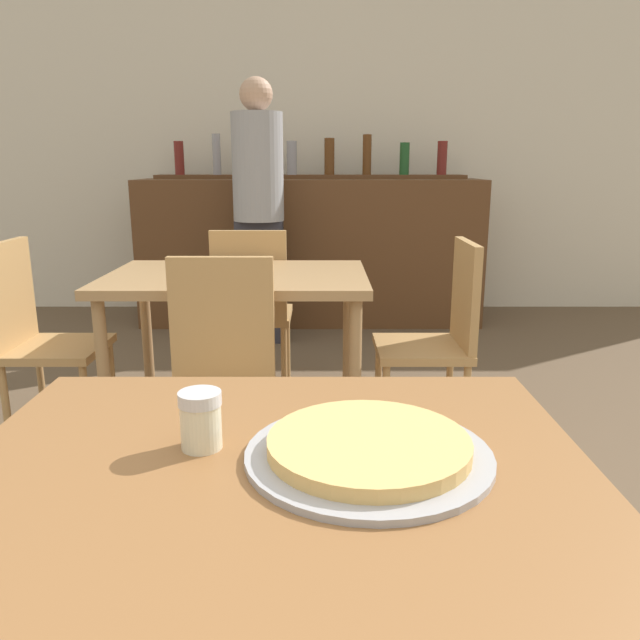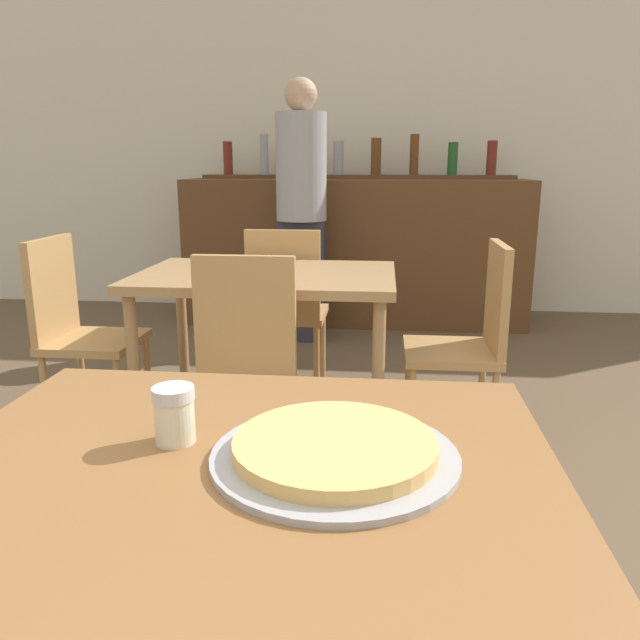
# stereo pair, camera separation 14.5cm
# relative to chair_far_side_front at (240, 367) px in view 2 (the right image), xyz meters

# --- Properties ---
(wall_back) EXTENTS (8.00, 0.05, 2.80)m
(wall_back) POSITION_rel_chair_far_side_front_xyz_m (0.28, 3.24, 0.89)
(wall_back) COLOR silver
(wall_back) RESTS_ON ground_plane
(dining_table_near) EXTENTS (1.00, 0.87, 0.77)m
(dining_table_near) POSITION_rel_chair_far_side_front_xyz_m (0.28, -1.24, 0.17)
(dining_table_near) COLOR brown
(dining_table_near) RESTS_ON ground_plane
(dining_table_far) EXTENTS (1.11, 0.75, 0.76)m
(dining_table_far) POSITION_rel_chair_far_side_front_xyz_m (0.00, 0.54, 0.16)
(dining_table_far) COLOR #A87F51
(dining_table_far) RESTS_ON ground_plane
(bar_counter) EXTENTS (2.60, 0.56, 1.10)m
(bar_counter) POSITION_rel_chair_far_side_front_xyz_m (0.28, 2.73, 0.04)
(bar_counter) COLOR brown
(bar_counter) RESTS_ON ground_plane
(bar_back_shelf) EXTENTS (2.39, 0.24, 0.34)m
(bar_back_shelf) POSITION_rel_chair_far_side_front_xyz_m (0.30, 2.87, 0.67)
(bar_back_shelf) COLOR brown
(bar_back_shelf) RESTS_ON bar_counter
(chair_far_side_front) EXTENTS (0.40, 0.40, 0.90)m
(chair_far_side_front) POSITION_rel_chair_far_side_front_xyz_m (0.00, 0.00, 0.00)
(chair_far_side_front) COLOR tan
(chair_far_side_front) RESTS_ON ground_plane
(chair_far_side_back) EXTENTS (0.40, 0.40, 0.90)m
(chair_far_side_back) POSITION_rel_chair_far_side_front_xyz_m (0.00, 1.08, 0.00)
(chair_far_side_back) COLOR tan
(chair_far_side_back) RESTS_ON ground_plane
(chair_far_side_left) EXTENTS (0.40, 0.40, 0.90)m
(chair_far_side_left) POSITION_rel_chair_far_side_front_xyz_m (-0.89, 0.54, 0.00)
(chair_far_side_left) COLOR tan
(chair_far_side_left) RESTS_ON ground_plane
(chair_far_side_right) EXTENTS (0.40, 0.40, 0.90)m
(chair_far_side_right) POSITION_rel_chair_far_side_front_xyz_m (0.89, 0.54, 0.00)
(chair_far_side_right) COLOR tan
(chair_far_side_right) RESTS_ON ground_plane
(pizza_tray) EXTENTS (0.39, 0.39, 0.04)m
(pizza_tray) POSITION_rel_chair_far_side_front_xyz_m (0.43, -1.19, 0.27)
(pizza_tray) COLOR #A3A3A8
(pizza_tray) RESTS_ON dining_table_near
(cheese_shaker) EXTENTS (0.07, 0.07, 0.10)m
(cheese_shaker) POSITION_rel_chair_far_side_front_xyz_m (0.16, -1.15, 0.31)
(cheese_shaker) COLOR beige
(cheese_shaker) RESTS_ON dining_table_near
(person_standing) EXTENTS (0.34, 0.34, 1.76)m
(person_standing) POSITION_rel_chair_far_side_front_xyz_m (-0.06, 2.15, 0.45)
(person_standing) COLOR #2D2D38
(person_standing) RESTS_ON ground_plane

